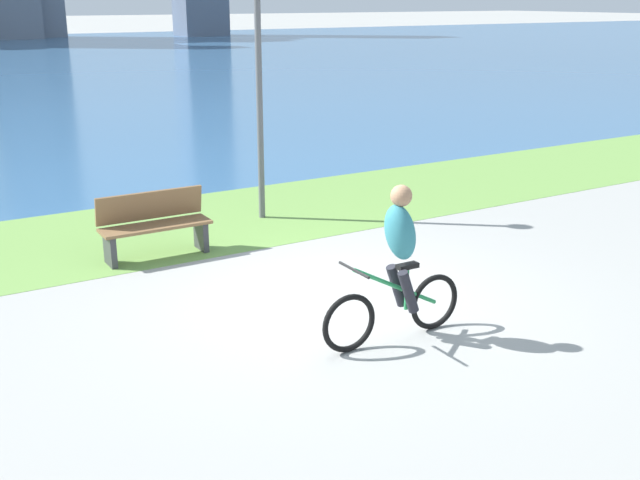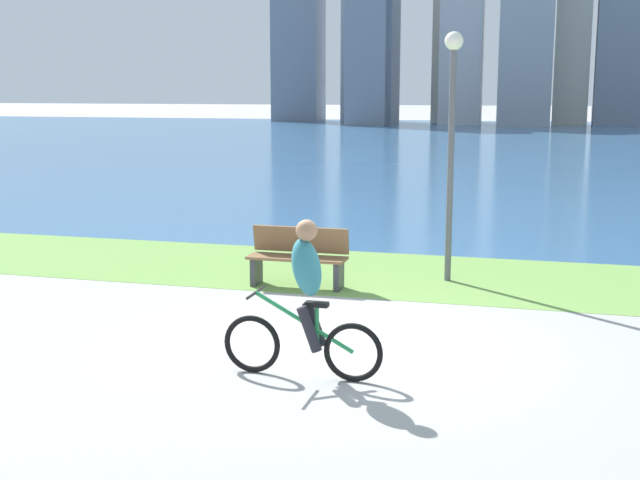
% 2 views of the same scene
% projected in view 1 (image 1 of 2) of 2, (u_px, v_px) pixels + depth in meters
% --- Properties ---
extents(ground_plane, '(300.00, 300.00, 0.00)m').
position_uv_depth(ground_plane, '(335.00, 300.00, 9.04)').
color(ground_plane, '#9E9E99').
extents(grass_strip_bayside, '(120.00, 3.40, 0.01)m').
position_uv_depth(grass_strip_bayside, '(208.00, 221.00, 12.19)').
color(grass_strip_bayside, '#6B9947').
rests_on(grass_strip_bayside, ground).
extents(cyclist_lead, '(1.71, 0.52, 1.66)m').
position_uv_depth(cyclist_lead, '(398.00, 264.00, 7.75)').
color(cyclist_lead, black).
rests_on(cyclist_lead, ground).
extents(bench_near_path, '(1.50, 0.47, 0.90)m').
position_uv_depth(bench_near_path, '(154.00, 225.00, 10.43)').
color(bench_near_path, brown).
rests_on(bench_near_path, ground).
extents(lamppost_tall, '(0.28, 0.28, 3.80)m').
position_uv_depth(lamppost_tall, '(259.00, 61.00, 11.66)').
color(lamppost_tall, '#595960').
rests_on(lamppost_tall, ground).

